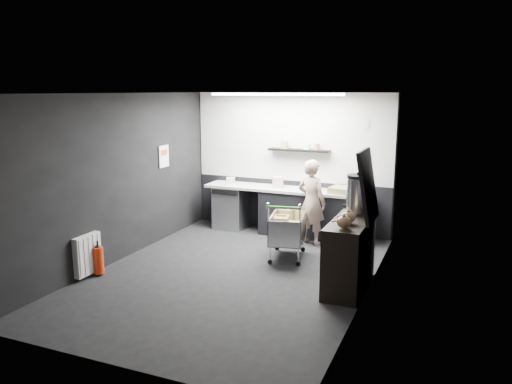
% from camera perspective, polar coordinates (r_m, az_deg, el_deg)
% --- Properties ---
extents(floor, '(5.50, 5.50, 0.00)m').
position_cam_1_polar(floor, '(7.66, -2.79, -9.43)').
color(floor, black).
rests_on(floor, ground).
extents(ceiling, '(5.50, 5.50, 0.00)m').
position_cam_1_polar(ceiling, '(7.15, -3.00, 11.21)').
color(ceiling, silver).
rests_on(ceiling, wall_back).
extents(wall_back, '(5.50, 0.00, 5.50)m').
position_cam_1_polar(wall_back, '(9.80, 4.03, 3.37)').
color(wall_back, black).
rests_on(wall_back, floor).
extents(wall_front, '(5.50, 0.00, 5.50)m').
position_cam_1_polar(wall_front, '(5.01, -16.55, -5.06)').
color(wall_front, black).
rests_on(wall_front, floor).
extents(wall_left, '(0.00, 5.50, 5.50)m').
position_cam_1_polar(wall_left, '(8.33, -15.42, 1.52)').
color(wall_left, black).
rests_on(wall_left, floor).
extents(wall_right, '(0.00, 5.50, 5.50)m').
position_cam_1_polar(wall_right, '(6.69, 12.78, -0.74)').
color(wall_right, black).
rests_on(wall_right, floor).
extents(kitchen_wall_panel, '(3.95, 0.02, 1.70)m').
position_cam_1_polar(kitchen_wall_panel, '(9.73, 4.04, 6.27)').
color(kitchen_wall_panel, silver).
rests_on(kitchen_wall_panel, wall_back).
extents(dado_panel, '(3.95, 0.02, 1.00)m').
position_cam_1_polar(dado_panel, '(9.94, 3.93, -1.50)').
color(dado_panel, black).
rests_on(dado_panel, wall_back).
extents(floating_shelf, '(1.20, 0.22, 0.04)m').
position_cam_1_polar(floating_shelf, '(9.59, 4.94, 4.80)').
color(floating_shelf, black).
rests_on(floating_shelf, wall_back).
extents(wall_clock, '(0.20, 0.03, 0.20)m').
position_cam_1_polar(wall_clock, '(9.34, 12.28, 7.67)').
color(wall_clock, silver).
rests_on(wall_clock, wall_back).
extents(poster, '(0.02, 0.30, 0.40)m').
position_cam_1_polar(poster, '(9.34, -10.50, 4.03)').
color(poster, white).
rests_on(poster, wall_left).
extents(poster_red_band, '(0.02, 0.22, 0.10)m').
position_cam_1_polar(poster_red_band, '(9.32, -10.49, 4.46)').
color(poster_red_band, red).
rests_on(poster_red_band, poster).
extents(radiator, '(0.10, 0.50, 0.60)m').
position_cam_1_polar(radiator, '(7.86, -18.72, -6.79)').
color(radiator, silver).
rests_on(radiator, wall_left).
extents(ceiling_strip, '(2.40, 0.20, 0.04)m').
position_cam_1_polar(ceiling_strip, '(8.86, 2.26, 11.09)').
color(ceiling_strip, white).
rests_on(ceiling_strip, ceiling).
extents(prep_counter, '(3.20, 0.61, 0.90)m').
position_cam_1_polar(prep_counter, '(9.62, 4.09, -2.20)').
color(prep_counter, black).
rests_on(prep_counter, floor).
extents(person, '(0.65, 0.52, 1.55)m').
position_cam_1_polar(person, '(8.98, 6.37, -1.17)').
color(person, beige).
rests_on(person, floor).
extents(shopping_cart, '(0.70, 1.00, 0.99)m').
position_cam_1_polar(shopping_cart, '(8.27, 3.58, -4.42)').
color(shopping_cart, silver).
rests_on(shopping_cart, floor).
extents(sideboard, '(0.56, 1.31, 1.96)m').
position_cam_1_polar(sideboard, '(7.13, 10.80, -5.98)').
color(sideboard, black).
rests_on(sideboard, floor).
extents(fire_extinguisher, '(0.15, 0.15, 0.51)m').
position_cam_1_polar(fire_extinguisher, '(7.93, -17.56, -7.35)').
color(fire_extinguisher, red).
rests_on(fire_extinguisher, floor).
extents(cardboard_box, '(0.61, 0.50, 0.11)m').
position_cam_1_polar(cardboard_box, '(9.20, 10.23, 0.18)').
color(cardboard_box, olive).
rests_on(cardboard_box, prep_counter).
extents(pink_tub, '(0.21, 0.21, 0.21)m').
position_cam_1_polar(pink_tub, '(9.60, 2.52, 1.12)').
color(pink_tub, beige).
rests_on(pink_tub, prep_counter).
extents(white_container, '(0.19, 0.17, 0.14)m').
position_cam_1_polar(white_container, '(9.94, -2.91, 1.28)').
color(white_container, silver).
rests_on(white_container, prep_counter).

